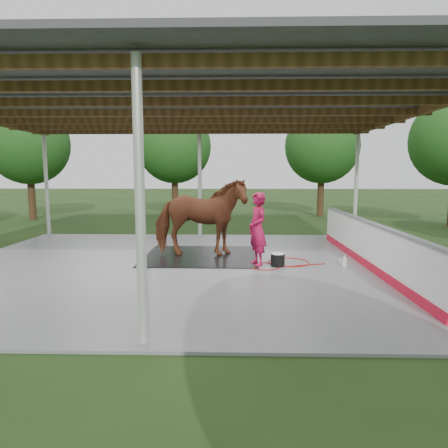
{
  "coord_description": "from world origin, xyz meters",
  "views": [
    {
      "loc": [
        1.25,
        -9.97,
        2.39
      ],
      "look_at": [
        0.99,
        0.59,
        1.03
      ],
      "focal_mm": 32.0,
      "sensor_mm": 36.0,
      "label": 1
    }
  ],
  "objects_px": {
    "dasher_board": "(367,245)",
    "handler": "(257,229)",
    "wash_bucket": "(278,260)",
    "horse": "(200,217)"
  },
  "relations": [
    {
      "from": "horse",
      "to": "handler",
      "type": "distance_m",
      "value": 1.85
    },
    {
      "from": "dasher_board",
      "to": "handler",
      "type": "relative_size",
      "value": 4.32
    },
    {
      "from": "horse",
      "to": "handler",
      "type": "xyz_separation_m",
      "value": [
        1.54,
        -1.01,
        -0.18
      ]
    },
    {
      "from": "dasher_board",
      "to": "handler",
      "type": "distance_m",
      "value": 2.77
    },
    {
      "from": "handler",
      "to": "wash_bucket",
      "type": "xyz_separation_m",
      "value": [
        0.51,
        -0.14,
        -0.76
      ]
    },
    {
      "from": "dasher_board",
      "to": "handler",
      "type": "height_order",
      "value": "handler"
    },
    {
      "from": "horse",
      "to": "wash_bucket",
      "type": "xyz_separation_m",
      "value": [
        2.05,
        -1.15,
        -0.94
      ]
    },
    {
      "from": "handler",
      "to": "wash_bucket",
      "type": "distance_m",
      "value": 0.92
    },
    {
      "from": "horse",
      "to": "wash_bucket",
      "type": "height_order",
      "value": "horse"
    },
    {
      "from": "horse",
      "to": "wash_bucket",
      "type": "distance_m",
      "value": 2.53
    }
  ]
}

